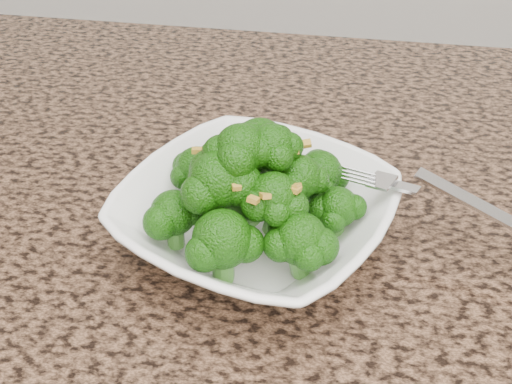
# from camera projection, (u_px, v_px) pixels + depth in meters

# --- Properties ---
(granite_counter) EXTENTS (1.64, 1.04, 0.03)m
(granite_counter) POSITION_uv_depth(u_px,v_px,m) (459.00, 381.00, 0.43)
(granite_counter) COLOR brown
(granite_counter) RESTS_ON cabinet
(bowl) EXTENTS (0.27, 0.27, 0.05)m
(bowl) POSITION_uv_depth(u_px,v_px,m) (256.00, 217.00, 0.51)
(bowl) COLOR white
(bowl) RESTS_ON granite_counter
(broccoli_pile) EXTENTS (0.18, 0.18, 0.08)m
(broccoli_pile) POSITION_uv_depth(u_px,v_px,m) (256.00, 150.00, 0.47)
(broccoli_pile) COLOR #185509
(broccoli_pile) RESTS_ON bowl
(garlic_topping) EXTENTS (0.11, 0.11, 0.01)m
(garlic_topping) POSITION_uv_depth(u_px,v_px,m) (256.00, 100.00, 0.45)
(garlic_topping) COLOR gold
(garlic_topping) RESTS_ON broccoli_pile
(fork) EXTENTS (0.17, 0.10, 0.01)m
(fork) POSITION_uv_depth(u_px,v_px,m) (410.00, 188.00, 0.49)
(fork) COLOR silver
(fork) RESTS_ON bowl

